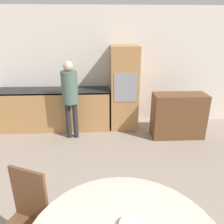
# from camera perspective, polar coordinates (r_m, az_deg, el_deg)

# --- Properties ---
(wall_back) EXTENTS (6.54, 0.05, 2.60)m
(wall_back) POSITION_cam_1_polar(r_m,az_deg,el_deg) (5.06, -1.33, 11.41)
(wall_back) COLOR silver
(wall_back) RESTS_ON ground_plane
(kitchen_counter) EXTENTS (2.45, 0.60, 0.89)m
(kitchen_counter) POSITION_cam_1_polar(r_m,az_deg,el_deg) (5.05, -14.83, 0.83)
(kitchen_counter) COLOR #AD7A47
(kitchen_counter) RESTS_ON ground_plane
(oven_unit) EXTENTS (0.59, 0.59, 1.81)m
(oven_unit) POSITION_cam_1_polar(r_m,az_deg,el_deg) (4.83, 3.17, 6.17)
(oven_unit) COLOR #AD7A47
(oven_unit) RESTS_ON ground_plane
(sideboard) EXTENTS (1.06, 0.45, 0.92)m
(sideboard) POSITION_cam_1_polar(r_m,az_deg,el_deg) (4.70, 16.90, -0.92)
(sideboard) COLOR brown
(sideboard) RESTS_ON ground_plane
(chair_far_left) EXTENTS (0.53, 0.53, 0.98)m
(chair_far_left) POSITION_cam_1_polar(r_m,az_deg,el_deg) (2.34, -21.62, -23.91)
(chair_far_left) COLOR brown
(chair_far_left) RESTS_ON ground_plane
(person_standing) EXTENTS (0.31, 0.31, 1.58)m
(person_standing) POSITION_cam_1_polar(r_m,az_deg,el_deg) (4.35, -10.93, 5.16)
(person_standing) COLOR #262628
(person_standing) RESTS_ON ground_plane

